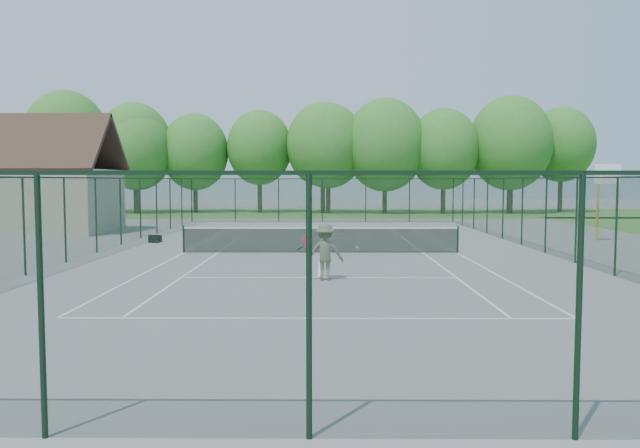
{
  "coord_description": "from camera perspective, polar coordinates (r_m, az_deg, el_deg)",
  "views": [
    {
      "loc": [
        0.17,
        -24.86,
        2.92
      ],
      "look_at": [
        0.0,
        -2.0,
        1.3
      ],
      "focal_mm": 35.0,
      "sensor_mm": 36.0,
      "label": 1
    }
  ],
  "objects": [
    {
      "name": "utility_building",
      "position": [
        38.43,
        -24.52,
        3.99
      ],
      "size": [
        8.6,
        6.27,
        6.63
      ],
      "color": "beige",
      "rests_on": "ground"
    },
    {
      "name": "sports_bag_b",
      "position": [
        30.36,
        -14.65,
        -1.3
      ],
      "size": [
        0.46,
        0.37,
        0.31
      ],
      "primitive_type": "cube",
      "rotation": [
        0.0,
        0.0,
        0.36
      ],
      "color": "black",
      "rests_on": "ground"
    },
    {
      "name": "ground",
      "position": [
        25.03,
        0.04,
        -2.65
      ],
      "size": [
        140.0,
        140.0,
        0.0
      ],
      "primitive_type": "plane",
      "color": "gray",
      "rests_on": "ground"
    },
    {
      "name": "tennis_net",
      "position": [
        24.97,
        0.04,
        -1.33
      ],
      "size": [
        11.08,
        0.08,
        1.1
      ],
      "color": "black",
      "rests_on": "ground"
    },
    {
      "name": "grass_far",
      "position": [
        54.93,
        0.26,
        1.02
      ],
      "size": [
        80.0,
        16.0,
        0.01
      ],
      "primitive_type": "cube",
      "color": "#4C8731",
      "rests_on": "ground"
    },
    {
      "name": "basketball_goal",
      "position": [
        32.36,
        24.47,
        3.07
      ],
      "size": [
        1.2,
        1.43,
        3.65
      ],
      "color": "gold",
      "rests_on": "ground"
    },
    {
      "name": "sports_bag_a",
      "position": [
        30.01,
        -14.95,
        -1.32
      ],
      "size": [
        0.49,
        0.34,
        0.36
      ],
      "primitive_type": "cube",
      "rotation": [
        0.0,
        0.0,
        -0.15
      ],
      "color": "black",
      "rests_on": "ground"
    },
    {
      "name": "tennis_player",
      "position": [
        18.16,
        0.46,
        -2.57
      ],
      "size": [
        1.85,
        0.94,
        1.65
      ],
      "color": "#585F46",
      "rests_on": "ground"
    },
    {
      "name": "court_lines",
      "position": [
        25.03,
        0.04,
        -2.64
      ],
      "size": [
        11.05,
        23.85,
        0.01
      ],
      "color": "white",
      "rests_on": "ground"
    },
    {
      "name": "fence_enclosure",
      "position": [
        24.89,
        0.04,
        0.92
      ],
      "size": [
        18.05,
        36.05,
        3.02
      ],
      "color": "#16331B",
      "rests_on": "ground"
    },
    {
      "name": "tree_line_far",
      "position": [
        54.94,
        0.26,
        7.26
      ],
      "size": [
        39.4,
        6.4,
        9.7
      ],
      "color": "#402F1D",
      "rests_on": "ground"
    }
  ]
}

